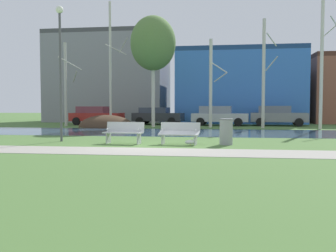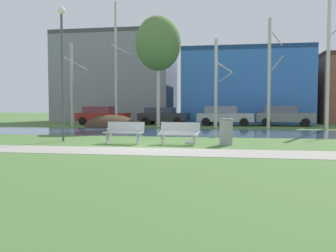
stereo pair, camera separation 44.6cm
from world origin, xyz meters
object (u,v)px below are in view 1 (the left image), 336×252
trash_bin (226,131)px  parked_sedan_second_dark (157,115)px  parked_wagon_fourth_grey (277,115)px  streetlamp (60,52)px  parked_van_nearest_red (96,115)px  parked_hatch_third_silver (219,115)px  bench_left (124,132)px  seagull (191,142)px  bench_right (179,133)px

trash_bin → parked_sedan_second_dark: parked_sedan_second_dark is taller
parked_sedan_second_dark → parked_wagon_fourth_grey: (9.60, -0.57, 0.05)m
streetlamp → parked_van_nearest_red: streetlamp is taller
parked_sedan_second_dark → trash_bin: bearing=-71.1°
parked_van_nearest_red → parked_hatch_third_silver: bearing=1.3°
streetlamp → parked_wagon_fourth_grey: bearing=52.1°
parked_van_nearest_red → trash_bin: bearing=-54.7°
parked_van_nearest_red → bench_left: bearing=-67.0°
bench_left → parked_wagon_fourth_grey: parked_wagon_fourth_grey is taller
seagull → parked_sedan_second_dark: parked_sedan_second_dark is taller
bench_right → streetlamp: bearing=173.5°
parked_wagon_fourth_grey → streetlamp: bearing=-127.9°
seagull → trash_bin: bearing=16.1°
bench_left → parked_sedan_second_dark: parked_sedan_second_dark is taller
trash_bin → streetlamp: size_ratio=0.18×
trash_bin → parked_wagon_fourth_grey: (4.29, 14.96, 0.29)m
seagull → parked_van_nearest_red: (-8.91, 14.87, 0.66)m
parked_sedan_second_dark → parked_hatch_third_silver: size_ratio=0.94×
bench_right → parked_van_nearest_red: (-8.45, 14.61, 0.32)m
parked_hatch_third_silver → trash_bin: bearing=-89.0°
trash_bin → seagull: 1.47m
bench_left → parked_wagon_fourth_grey: size_ratio=0.37×
bench_right → parked_sedan_second_dark: bearing=102.6°
seagull → parked_sedan_second_dark: (-3.95, 15.92, 0.63)m
bench_right → seagull: bearing=-29.6°
bench_right → parked_hatch_third_silver: (1.58, 14.84, 0.33)m
parked_hatch_third_silver → streetlamp: bearing=-115.3°
bench_right → parked_sedan_second_dark: parked_sedan_second_dark is taller
bench_left → parked_van_nearest_red: parked_van_nearest_red is taller
parked_hatch_third_silver → parked_wagon_fourth_grey: (4.54, 0.25, 0.01)m
bench_left → trash_bin: bearing=1.8°
bench_right → trash_bin: size_ratio=1.62×
trash_bin → streetlamp: 7.73m
parked_sedan_second_dark → seagull: bearing=-76.1°
streetlamp → parked_sedan_second_dark: 15.46m
bench_left → streetlamp: 4.46m
streetlamp → seagull: bearing=-8.6°
seagull → streetlamp: streetlamp is taller
streetlamp → parked_sedan_second_dark: (1.68, 15.07, -3.04)m
bench_left → seagull: 2.75m
trash_bin → parked_van_nearest_red: parked_van_nearest_red is taller
parked_van_nearest_red → parked_wagon_fourth_grey: bearing=1.9°
bench_left → parked_sedan_second_dark: (-1.24, 15.66, 0.29)m
seagull → parked_van_nearest_red: 17.35m
parked_sedan_second_dark → parked_hatch_third_silver: bearing=-9.2°
parked_hatch_third_silver → parked_van_nearest_red: bearing=-178.7°
trash_bin → seagull: (-1.36, -0.39, -0.40)m
streetlamp → parked_van_nearest_red: size_ratio=1.32×
bench_right → parked_van_nearest_red: parked_van_nearest_red is taller
streetlamp → parked_hatch_third_silver: 16.04m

